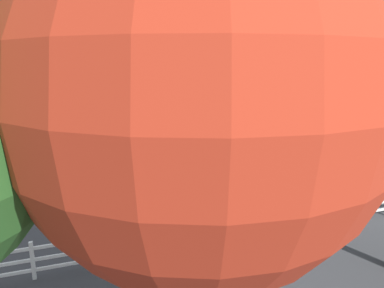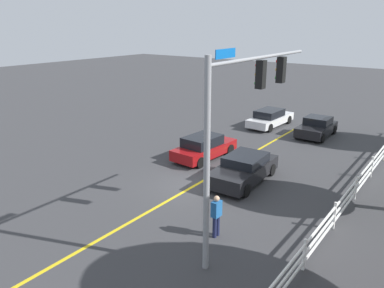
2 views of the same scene
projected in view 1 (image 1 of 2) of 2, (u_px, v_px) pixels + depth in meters
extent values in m
plane|color=#38383A|center=(187.00, 179.00, 18.01)|extent=(120.00, 120.00, 0.00)
cube|color=gold|center=(253.00, 171.00, 19.26)|extent=(28.00, 0.16, 0.01)
cylinder|color=gray|center=(78.00, 137.00, 11.70)|extent=(0.20, 0.20, 6.94)
cylinder|color=gray|center=(174.00, 44.00, 12.07)|extent=(7.00, 0.12, 0.12)
cube|color=#0C59B2|center=(99.00, 34.00, 11.18)|extent=(1.10, 0.03, 0.28)
cube|color=black|center=(171.00, 62.00, 12.17)|extent=(0.32, 0.28, 1.00)
sphere|color=red|center=(169.00, 52.00, 12.23)|extent=(0.17, 0.17, 0.17)
sphere|color=orange|center=(170.00, 62.00, 12.30)|extent=(0.17, 0.17, 0.17)
sphere|color=#148C19|center=(170.00, 71.00, 12.38)|extent=(0.17, 0.17, 0.17)
cube|color=black|center=(216.00, 62.00, 12.71)|extent=(0.32, 0.28, 1.00)
sphere|color=red|center=(214.00, 53.00, 12.78)|extent=(0.17, 0.17, 0.17)
sphere|color=orange|center=(214.00, 62.00, 12.85)|extent=(0.17, 0.17, 0.17)
sphere|color=#148C19|center=(214.00, 70.00, 12.92)|extent=(0.17, 0.17, 0.17)
cylinder|color=black|center=(362.00, 161.00, 20.29)|extent=(0.64, 0.22, 0.64)
cube|color=silver|center=(351.00, 144.00, 23.65)|extent=(4.82, 1.96, 0.58)
cube|color=black|center=(349.00, 137.00, 23.46)|extent=(2.42, 1.68, 0.55)
cylinder|color=black|center=(361.00, 143.00, 24.89)|extent=(0.65, 0.25, 0.64)
cylinder|color=black|center=(378.00, 148.00, 23.37)|extent=(0.65, 0.25, 0.64)
cylinder|color=black|center=(324.00, 146.00, 24.02)|extent=(0.65, 0.25, 0.64)
cylinder|color=black|center=(339.00, 151.00, 22.50)|extent=(0.65, 0.25, 0.64)
cube|color=black|center=(231.00, 175.00, 16.87)|extent=(4.70, 2.14, 0.71)
cube|color=black|center=(235.00, 163.00, 16.82)|extent=(2.29, 1.84, 0.45)
cylinder|color=black|center=(210.00, 190.00, 15.55)|extent=(0.65, 0.25, 0.64)
cylinder|color=black|center=(195.00, 178.00, 17.19)|extent=(0.65, 0.25, 0.64)
cylinder|color=black|center=(268.00, 181.00, 16.67)|extent=(0.65, 0.25, 0.64)
cylinder|color=black|center=(249.00, 171.00, 18.31)|extent=(0.65, 0.25, 0.64)
cube|color=maroon|center=(232.00, 155.00, 20.78)|extent=(4.46, 2.01, 0.62)
cube|color=black|center=(229.00, 146.00, 20.59)|extent=(2.34, 1.71, 0.58)
cylinder|color=black|center=(248.00, 153.00, 21.98)|extent=(0.65, 0.26, 0.64)
cylinder|color=black|center=(260.00, 160.00, 20.44)|extent=(0.65, 0.26, 0.64)
cylinder|color=black|center=(205.00, 156.00, 21.21)|extent=(0.65, 0.26, 0.64)
cylinder|color=black|center=(214.00, 164.00, 19.67)|extent=(0.65, 0.26, 0.64)
cylinder|color=#191E3F|center=(129.00, 204.00, 13.65)|extent=(0.16, 0.16, 0.85)
cylinder|color=#191E3F|center=(134.00, 204.00, 13.71)|extent=(0.16, 0.16, 0.85)
cube|color=#1E5999|center=(131.00, 187.00, 13.51)|extent=(0.41, 0.27, 0.62)
sphere|color=tan|center=(130.00, 177.00, 13.42)|extent=(0.22, 0.22, 0.22)
cube|color=white|center=(321.00, 213.00, 12.49)|extent=(0.10, 0.10, 1.15)
cube|color=white|center=(242.00, 226.00, 11.48)|extent=(0.10, 0.10, 1.15)
cube|color=white|center=(147.00, 242.00, 10.46)|extent=(0.10, 0.10, 1.15)
cube|color=white|center=(33.00, 261.00, 9.44)|extent=(0.10, 0.10, 1.15)
cube|color=white|center=(321.00, 204.00, 12.41)|extent=(26.00, 0.06, 0.09)
cube|color=white|center=(321.00, 212.00, 12.49)|extent=(26.00, 0.06, 0.09)
cube|color=white|center=(320.00, 220.00, 12.56)|extent=(26.00, 0.06, 0.09)
sphere|color=#B22D19|center=(198.00, 100.00, 4.69)|extent=(5.13, 5.13, 5.13)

